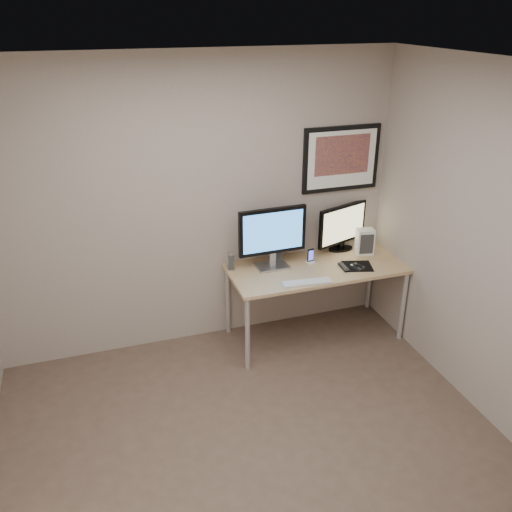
# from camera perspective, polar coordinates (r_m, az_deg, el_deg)

# --- Properties ---
(floor) EXTENTS (3.60, 3.60, 0.00)m
(floor) POSITION_cam_1_polar(r_m,az_deg,el_deg) (4.06, 0.39, -20.68)
(floor) COLOR #4C3B2F
(floor) RESTS_ON ground
(room) EXTENTS (3.60, 3.60, 3.60)m
(room) POSITION_cam_1_polar(r_m,az_deg,el_deg) (3.50, -1.89, 3.90)
(room) COLOR white
(room) RESTS_ON ground
(desk) EXTENTS (1.60, 0.70, 0.73)m
(desk) POSITION_cam_1_polar(r_m,az_deg,el_deg) (4.99, 6.35, -1.80)
(desk) COLOR olive
(desk) RESTS_ON floor
(framed_art) EXTENTS (0.75, 0.04, 0.60)m
(framed_art) POSITION_cam_1_polar(r_m,az_deg,el_deg) (5.08, 8.97, 10.08)
(framed_art) COLOR black
(framed_art) RESTS_ON room
(monitor_large) EXTENTS (0.63, 0.21, 0.57)m
(monitor_large) POSITION_cam_1_polar(r_m,az_deg,el_deg) (4.80, 1.74, 2.19)
(monitor_large) COLOR #ADADB2
(monitor_large) RESTS_ON desk
(monitor_tv) EXTENTS (0.57, 0.22, 0.46)m
(monitor_tv) POSITION_cam_1_polar(r_m,az_deg,el_deg) (5.24, 9.07, 3.10)
(monitor_tv) COLOR black
(monitor_tv) RESTS_ON desk
(speaker_left) EXTENTS (0.08, 0.08, 0.16)m
(speaker_left) POSITION_cam_1_polar(r_m,az_deg,el_deg) (4.85, -2.68, -0.57)
(speaker_left) COLOR #ADADB2
(speaker_left) RESTS_ON desk
(speaker_right) EXTENTS (0.08, 0.08, 0.18)m
(speaker_right) POSITION_cam_1_polar(r_m,az_deg,el_deg) (5.01, 2.40, 0.41)
(speaker_right) COLOR #ADADB2
(speaker_right) RESTS_ON desk
(phone_dock) EXTENTS (0.07, 0.07, 0.14)m
(phone_dock) POSITION_cam_1_polar(r_m,az_deg,el_deg) (5.00, 5.77, 0.01)
(phone_dock) COLOR black
(phone_dock) RESTS_ON desk
(keyboard) EXTENTS (0.44, 0.16, 0.02)m
(keyboard) POSITION_cam_1_polar(r_m,az_deg,el_deg) (4.67, 5.37, -2.76)
(keyboard) COLOR silver
(keyboard) RESTS_ON desk
(mousepad) EXTENTS (0.31, 0.29, 0.00)m
(mousepad) POSITION_cam_1_polar(r_m,az_deg,el_deg) (5.03, 10.62, -1.06)
(mousepad) COLOR black
(mousepad) RESTS_ON desk
(mouse) EXTENTS (0.10, 0.13, 0.04)m
(mouse) POSITION_cam_1_polar(r_m,az_deg,el_deg) (4.98, 10.63, -1.04)
(mouse) COLOR black
(mouse) RESTS_ON mousepad
(remote) EXTENTS (0.06, 0.18, 0.02)m
(remote) POSITION_cam_1_polar(r_m,az_deg,el_deg) (4.97, 9.21, -1.15)
(remote) COLOR black
(remote) RESTS_ON desk
(fan_unit) EXTENTS (0.18, 0.15, 0.25)m
(fan_unit) POSITION_cam_1_polar(r_m,az_deg,el_deg) (5.25, 11.38, 1.50)
(fan_unit) COLOR white
(fan_unit) RESTS_ON desk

